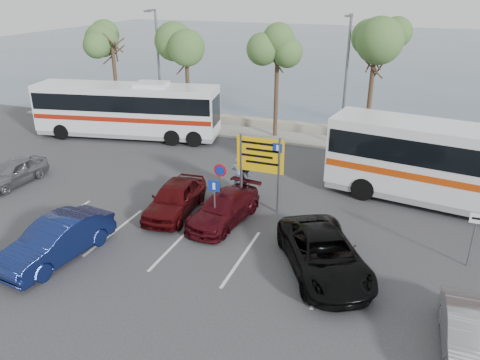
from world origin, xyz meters
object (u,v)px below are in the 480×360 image
(direction_sign, at_px, (260,161))
(pedestrian_near, at_px, (238,174))
(street_lamp_right, at_px, (346,75))
(suv_black, at_px, (324,254))
(car_blue, at_px, (57,240))
(car_silver_a, at_px, (13,172))
(street_lamp_left, at_px, (158,63))
(car_red, at_px, (175,198))
(car_maroon, at_px, (224,208))
(pedestrian_far, at_px, (247,179))
(car_silver_b, at_px, (470,337))
(coach_bus_left, at_px, (127,112))
(coach_bus_right, at_px, (475,172))

(direction_sign, height_order, pedestrian_near, direction_sign)
(street_lamp_right, distance_m, suv_black, 14.94)
(direction_sign, height_order, car_blue, direction_sign)
(car_silver_a, height_order, pedestrian_near, pedestrian_near)
(street_lamp_left, relative_size, street_lamp_right, 1.00)
(car_red, bearing_deg, suv_black, -22.42)
(car_maroon, xyz_separation_m, pedestrian_far, (0.08, 2.76, 0.30))
(car_blue, bearing_deg, direction_sign, 55.64)
(car_maroon, height_order, car_silver_b, car_silver_b)
(car_silver_a, distance_m, car_maroon, 11.92)
(street_lamp_left, xyz_separation_m, suv_black, (14.81, -14.32, -3.86))
(street_lamp_right, xyz_separation_m, pedestrian_near, (-3.76, -8.52, -3.74))
(coach_bus_left, height_order, pedestrian_far, coach_bus_left)
(direction_sign, relative_size, car_red, 0.82)
(car_silver_a, bearing_deg, suv_black, -6.18)
(direction_sign, distance_m, coach_bus_left, 13.92)
(car_silver_a, bearing_deg, car_blue, -33.46)
(direction_sign, bearing_deg, pedestrian_near, 134.31)
(coach_bus_left, bearing_deg, pedestrian_far, -29.95)
(street_lamp_right, relative_size, pedestrian_near, 4.66)
(street_lamp_left, relative_size, coach_bus_right, 0.60)
(car_blue, distance_m, car_red, 5.55)
(street_lamp_left, xyz_separation_m, pedestrian_near, (9.24, -8.52, -3.74))
(coach_bus_right, xyz_separation_m, suv_black, (-5.29, -7.36, -1.16))
(street_lamp_right, distance_m, coach_bus_right, 10.30)
(car_red, bearing_deg, car_maroon, -4.90)
(suv_black, bearing_deg, coach_bus_right, 24.98)
(suv_black, bearing_deg, pedestrian_far, 104.21)
(suv_black, bearing_deg, street_lamp_right, 67.89)
(car_silver_a, xyz_separation_m, car_silver_b, (21.48, -5.00, -0.00))
(car_red, bearing_deg, pedestrian_near, 58.90)
(coach_bus_right, bearing_deg, street_lamp_right, 135.54)
(car_silver_a, distance_m, car_blue, 8.70)
(street_lamp_right, distance_m, car_silver_a, 19.62)
(street_lamp_left, xyz_separation_m, car_silver_a, (-2.00, -12.02, -3.95))
(suv_black, xyz_separation_m, pedestrian_near, (-5.56, 5.80, 0.12))
(car_red, relative_size, pedestrian_far, 2.32)
(street_lamp_left, bearing_deg, car_red, -57.96)
(direction_sign, xyz_separation_m, car_silver_b, (8.48, -6.70, -1.78))
(street_lamp_left, bearing_deg, pedestrian_near, -42.66)
(street_lamp_left, bearing_deg, coach_bus_left, -105.30)
(car_maroon, distance_m, pedestrian_far, 2.78)
(coach_bus_right, relative_size, suv_black, 2.51)
(car_blue, height_order, pedestrian_far, pedestrian_far)
(car_blue, relative_size, car_red, 1.08)
(car_silver_b, distance_m, pedestrian_near, 13.31)
(coach_bus_left, height_order, car_silver_b, coach_bus_left)
(street_lamp_left, relative_size, car_red, 1.82)
(street_lamp_left, bearing_deg, suv_black, -44.04)
(coach_bus_right, distance_m, car_blue, 18.07)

